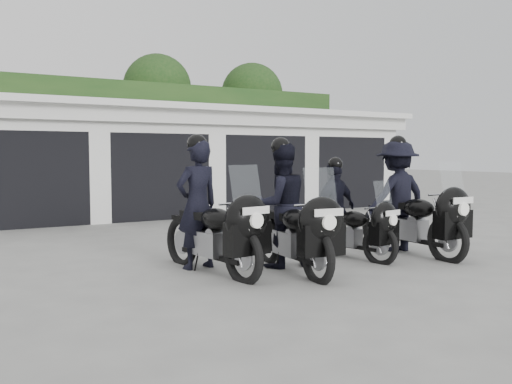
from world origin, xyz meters
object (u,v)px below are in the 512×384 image
police_bike_b (287,212)px  police_bike_c (342,214)px  police_bike_d (405,201)px  police_bike_a (210,216)px

police_bike_b → police_bike_c: police_bike_b is taller
police_bike_b → police_bike_d: police_bike_d is taller
police_bike_a → police_bike_b: 1.11m
police_bike_a → police_bike_d: bearing=-13.2°
police_bike_a → police_bike_d: (3.53, -0.26, 0.07)m
police_bike_b → police_bike_c: (1.32, 0.36, -0.12)m
police_bike_c → police_bike_d: (1.16, -0.22, 0.17)m
police_bike_d → police_bike_b: bearing=-176.8°
police_bike_a → police_bike_c: bearing=-9.9°
police_bike_a → police_bike_d: size_ratio=0.98×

